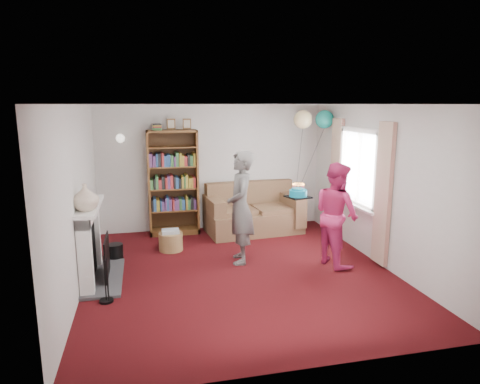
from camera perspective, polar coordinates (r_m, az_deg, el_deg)
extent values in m
plane|color=#370809|center=(6.60, -0.03, -10.66)|extent=(5.00, 5.00, 0.00)
cube|color=silver|center=(8.66, -3.75, 3.27)|extent=(4.50, 0.02, 2.50)
cube|color=silver|center=(6.15, -21.03, -0.91)|extent=(0.02, 5.00, 2.50)
cube|color=silver|center=(7.08, 18.10, 0.86)|extent=(0.02, 5.00, 2.50)
cube|color=white|center=(6.11, -0.03, 11.65)|extent=(4.50, 5.00, 0.01)
cube|color=#3F3F42|center=(6.66, -17.77, -10.83)|extent=(0.55, 1.40, 0.04)
cube|color=white|center=(5.99, -19.93, -8.31)|extent=(0.18, 0.14, 1.06)
cube|color=white|center=(7.03, -18.90, -5.32)|extent=(0.18, 0.14, 1.06)
cube|color=white|center=(6.38, -19.65, -2.68)|extent=(0.18, 1.24, 0.16)
cube|color=white|center=(6.35, -19.44, -1.79)|extent=(0.28, 1.35, 0.05)
cube|color=black|center=(6.52, -19.52, -7.12)|extent=(0.10, 0.80, 0.86)
cube|color=black|center=(6.55, -17.32, -8.30)|extent=(0.02, 0.70, 0.60)
cylinder|color=black|center=(5.82, -17.56, -10.95)|extent=(0.18, 0.18, 0.64)
cylinder|color=black|center=(7.36, -16.32, -7.66)|extent=(0.26, 0.26, 0.26)
cube|color=white|center=(7.48, 15.80, 7.91)|extent=(0.08, 1.30, 0.08)
cube|color=white|center=(7.65, 15.29, -1.46)|extent=(0.08, 1.30, 0.08)
cube|color=white|center=(7.55, 15.74, 3.17)|extent=(0.01, 1.15, 1.20)
cube|color=white|center=(7.64, 15.08, -1.70)|extent=(0.14, 1.32, 0.04)
cube|color=#C1B292|center=(6.88, 18.55, -0.31)|extent=(0.07, 0.38, 2.20)
cube|color=#C1B292|center=(8.30, 12.69, 1.95)|extent=(0.07, 0.38, 2.20)
cylinder|color=gold|center=(8.43, -15.65, 7.09)|extent=(0.04, 0.12, 0.04)
sphere|color=white|center=(8.34, -15.67, 6.91)|extent=(0.16, 0.16, 0.16)
cube|color=#472B14|center=(8.56, -9.00, 1.45)|extent=(0.96, 0.04, 2.03)
cube|color=brown|center=(8.36, -12.05, 1.09)|extent=(0.04, 0.42, 2.03)
cube|color=brown|center=(8.42, -5.78, 1.36)|extent=(0.04, 0.42, 2.03)
cube|color=brown|center=(8.26, -9.12, 8.02)|extent=(0.96, 0.42, 0.04)
cube|color=brown|center=(8.60, -8.70, -5.10)|extent=(0.96, 0.42, 0.10)
cube|color=brown|center=(8.48, -8.79, -2.32)|extent=(0.88, 0.38, 0.03)
cube|color=brown|center=(8.39, -8.88, 0.51)|extent=(0.88, 0.38, 0.02)
cube|color=brown|center=(8.32, -8.97, 3.40)|extent=(0.88, 0.38, 0.02)
cube|color=brown|center=(8.28, -9.05, 5.95)|extent=(0.88, 0.38, 0.02)
cube|color=maroon|center=(8.22, -11.00, 8.50)|extent=(0.16, 0.22, 0.12)
cube|color=brown|center=(8.30, -9.17, 8.94)|extent=(0.16, 0.02, 0.20)
cube|color=brown|center=(8.33, -7.10, 9.01)|extent=(0.16, 0.02, 0.20)
cube|color=brown|center=(8.54, 1.81, -3.94)|extent=(1.82, 0.97, 0.43)
cube|color=brown|center=(8.79, 1.22, -0.96)|extent=(1.82, 0.24, 0.75)
cube|color=brown|center=(8.32, -3.47, -2.84)|extent=(0.24, 0.92, 0.59)
cube|color=brown|center=(8.71, 6.87, -2.24)|extent=(0.24, 0.92, 0.59)
cube|color=brown|center=(8.31, -0.76, -2.61)|extent=(0.77, 0.67, 0.12)
cube|color=brown|center=(8.51, 4.62, -2.30)|extent=(0.77, 0.67, 0.12)
cylinder|color=#997247|center=(7.59, -9.20, -6.54)|extent=(0.42, 0.42, 0.31)
cube|color=beige|center=(7.53, -9.25, -5.19)|extent=(0.29, 0.23, 0.06)
imported|color=black|center=(6.77, 0.06, -2.06)|extent=(0.52, 0.71, 1.80)
imported|color=#C3275F|center=(6.87, 12.72, -2.88)|extent=(0.77, 0.91, 1.63)
cube|color=black|center=(6.83, 7.74, -0.66)|extent=(0.34, 0.34, 0.02)
cylinder|color=#0D7E9A|center=(6.82, 7.75, -0.16)|extent=(0.28, 0.28, 0.10)
cylinder|color=#0D7E9A|center=(6.81, 7.77, 0.33)|extent=(0.21, 0.21, 0.04)
cylinder|color=pink|center=(6.83, 8.44, 0.65)|extent=(0.01, 0.01, 0.09)
sphere|color=orange|center=(6.82, 8.45, 1.06)|extent=(0.02, 0.02, 0.02)
cylinder|color=pink|center=(6.86, 8.25, 0.71)|extent=(0.01, 0.01, 0.09)
sphere|color=orange|center=(6.85, 8.26, 1.12)|extent=(0.02, 0.02, 0.02)
cylinder|color=pink|center=(6.88, 7.95, 0.74)|extent=(0.01, 0.01, 0.09)
sphere|color=orange|center=(6.87, 7.96, 1.15)|extent=(0.02, 0.02, 0.02)
cylinder|color=pink|center=(6.88, 7.61, 0.75)|extent=(0.01, 0.01, 0.09)
sphere|color=orange|center=(6.87, 7.62, 1.16)|extent=(0.02, 0.02, 0.02)
cylinder|color=pink|center=(6.86, 7.31, 0.73)|extent=(0.01, 0.01, 0.09)
sphere|color=orange|center=(6.85, 7.32, 1.14)|extent=(0.02, 0.02, 0.02)
cylinder|color=pink|center=(6.83, 7.11, 0.69)|extent=(0.01, 0.01, 0.09)
sphere|color=orange|center=(6.82, 7.12, 1.10)|extent=(0.02, 0.02, 0.02)
cylinder|color=pink|center=(6.79, 7.07, 0.62)|extent=(0.01, 0.01, 0.09)
sphere|color=orange|center=(6.78, 7.08, 1.04)|extent=(0.02, 0.02, 0.02)
cylinder|color=pink|center=(6.75, 7.18, 0.56)|extent=(0.01, 0.01, 0.09)
sphere|color=orange|center=(6.75, 7.19, 0.98)|extent=(0.02, 0.02, 0.02)
cylinder|color=pink|center=(6.73, 7.44, 0.51)|extent=(0.01, 0.01, 0.09)
sphere|color=orange|center=(6.72, 7.45, 0.93)|extent=(0.02, 0.02, 0.02)
cylinder|color=pink|center=(6.72, 7.77, 0.48)|extent=(0.01, 0.01, 0.09)
sphere|color=orange|center=(6.71, 7.79, 0.90)|extent=(0.02, 0.02, 0.02)
cylinder|color=pink|center=(6.73, 8.11, 0.49)|extent=(0.01, 0.01, 0.09)
sphere|color=orange|center=(6.72, 8.12, 0.91)|extent=(0.02, 0.02, 0.02)
cylinder|color=pink|center=(6.75, 8.37, 0.53)|extent=(0.01, 0.01, 0.09)
sphere|color=orange|center=(6.75, 8.38, 0.94)|extent=(0.02, 0.02, 0.02)
cylinder|color=pink|center=(6.79, 8.49, 0.58)|extent=(0.01, 0.01, 0.09)
sphere|color=orange|center=(6.78, 8.50, 1.00)|extent=(0.02, 0.02, 0.02)
sphere|color=#3F3F3F|center=(8.47, 7.36, -0.80)|extent=(0.02, 0.02, 0.02)
sphere|color=teal|center=(8.48, 11.20, 9.49)|extent=(0.35, 0.35, 0.35)
sphere|color=beige|center=(8.31, 8.39, 9.54)|extent=(0.35, 0.35, 0.35)
imported|color=beige|center=(5.97, -19.93, -0.65)|extent=(0.44, 0.44, 0.36)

